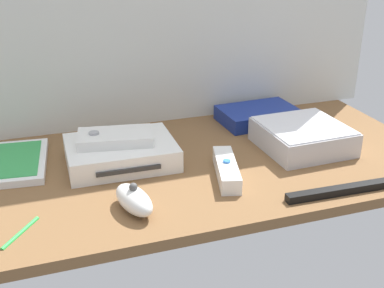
# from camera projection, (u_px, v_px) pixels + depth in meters

# --- Properties ---
(ground_plane) EXTENTS (1.00, 0.48, 0.02)m
(ground_plane) POSITION_uv_depth(u_px,v_px,m) (192.00, 167.00, 0.99)
(ground_plane) COLOR brown
(ground_plane) RESTS_ON ground
(game_console) EXTENTS (0.21, 0.17, 0.04)m
(game_console) POSITION_uv_depth(u_px,v_px,m) (121.00, 153.00, 0.98)
(game_console) COLOR white
(game_console) RESTS_ON ground_plane
(mini_computer) EXTENTS (0.18, 0.18, 0.05)m
(mini_computer) POSITION_uv_depth(u_px,v_px,m) (303.00, 136.00, 1.04)
(mini_computer) COLOR silver
(mini_computer) RESTS_ON ground_plane
(game_case) EXTENTS (0.15, 0.20, 0.02)m
(game_case) POSITION_uv_depth(u_px,v_px,m) (10.00, 163.00, 0.97)
(game_case) COLOR white
(game_case) RESTS_ON ground_plane
(network_router) EXTENTS (0.19, 0.13, 0.03)m
(network_router) POSITION_uv_depth(u_px,v_px,m) (258.00, 115.00, 1.18)
(network_router) COLOR navy
(network_router) RESTS_ON ground_plane
(remote_wand) EXTENTS (0.07, 0.15, 0.03)m
(remote_wand) POSITION_uv_depth(u_px,v_px,m) (226.00, 169.00, 0.93)
(remote_wand) COLOR white
(remote_wand) RESTS_ON ground_plane
(remote_nunchuk) EXTENTS (0.07, 0.11, 0.05)m
(remote_nunchuk) POSITION_uv_depth(u_px,v_px,m) (134.00, 200.00, 0.81)
(remote_nunchuk) COLOR white
(remote_nunchuk) RESTS_ON ground_plane
(remote_classic_pad) EXTENTS (0.16, 0.10, 0.02)m
(remote_classic_pad) POSITION_uv_depth(u_px,v_px,m) (115.00, 137.00, 0.97)
(remote_classic_pad) COLOR white
(remote_classic_pad) RESTS_ON game_console
(sensor_bar) EXTENTS (0.24, 0.02, 0.01)m
(sensor_bar) POSITION_uv_depth(u_px,v_px,m) (348.00, 189.00, 0.87)
(sensor_bar) COLOR black
(sensor_bar) RESTS_ON ground_plane
(stylus_pen) EXTENTS (0.06, 0.08, 0.01)m
(stylus_pen) POSITION_uv_depth(u_px,v_px,m) (20.00, 231.00, 0.76)
(stylus_pen) COLOR green
(stylus_pen) RESTS_ON ground_plane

